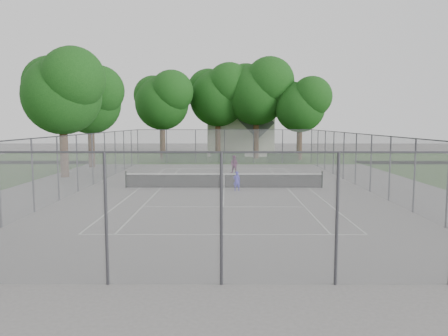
{
  "coord_description": "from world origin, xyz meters",
  "views": [
    {
      "loc": [
        0.11,
        -28.12,
        4.26
      ],
      "look_at": [
        0.0,
        1.0,
        1.2
      ],
      "focal_mm": 35.0,
      "sensor_mm": 36.0,
      "label": 1
    }
  ],
  "objects_px": {
    "house": "(240,123)",
    "woman_player": "(234,164)",
    "tennis_net": "(224,180)",
    "girl_player": "(237,181)"
  },
  "relations": [
    {
      "from": "house",
      "to": "girl_player",
      "type": "bearing_deg",
      "value": -92.3
    },
    {
      "from": "tennis_net",
      "to": "woman_player",
      "type": "height_order",
      "value": "woman_player"
    },
    {
      "from": "tennis_net",
      "to": "girl_player",
      "type": "distance_m",
      "value": 1.45
    },
    {
      "from": "house",
      "to": "woman_player",
      "type": "bearing_deg",
      "value": -93.2
    },
    {
      "from": "tennis_net",
      "to": "woman_player",
      "type": "xyz_separation_m",
      "value": [
        0.84,
        8.09,
        0.24
      ]
    },
    {
      "from": "woman_player",
      "to": "girl_player",
      "type": "bearing_deg",
      "value": -68.16
    },
    {
      "from": "tennis_net",
      "to": "woman_player",
      "type": "distance_m",
      "value": 8.14
    },
    {
      "from": "tennis_net",
      "to": "woman_player",
      "type": "relative_size",
      "value": 8.54
    },
    {
      "from": "house",
      "to": "tennis_net",
      "type": "bearing_deg",
      "value": -93.97
    },
    {
      "from": "house",
      "to": "woman_player",
      "type": "height_order",
      "value": "house"
    }
  ]
}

